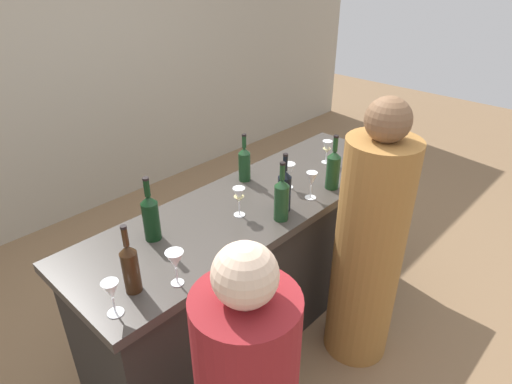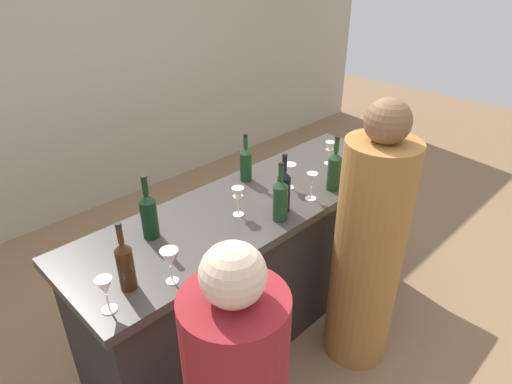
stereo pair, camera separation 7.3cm
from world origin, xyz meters
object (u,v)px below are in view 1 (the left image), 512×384
(wine_glass_near_right, at_px, (111,291))
(wine_glass_far_center, at_px, (289,171))
(wine_glass_near_left, at_px, (175,261))
(person_left_guest, at_px, (368,249))
(wine_bottle_leftmost_amber_brown, at_px, (130,267))
(wine_bottle_center_olive_green, at_px, (282,198))
(wine_bottle_far_right_olive_green, at_px, (333,168))
(wine_bottle_second_left_dark_green, at_px, (151,216))
(wine_bottle_second_right_near_black, at_px, (284,189))
(wine_glass_near_center, at_px, (312,180))
(wine_bottle_rightmost_olive_green, at_px, (244,163))
(wine_glass_far_right, at_px, (327,148))
(wine_glass_far_left, at_px, (239,197))

(wine_glass_near_right, height_order, wine_glass_far_center, same)
(wine_glass_near_left, relative_size, person_left_guest, 0.10)
(wine_bottle_leftmost_amber_brown, xyz_separation_m, wine_bottle_center_olive_green, (0.85, -0.09, 0.00))
(wine_bottle_far_right_olive_green, distance_m, wine_glass_near_right, 1.46)
(wine_bottle_second_left_dark_green, relative_size, wine_bottle_second_right_near_black, 1.00)
(wine_bottle_second_left_dark_green, bearing_deg, wine_bottle_second_right_near_black, -24.25)
(wine_bottle_leftmost_amber_brown, relative_size, wine_glass_far_center, 2.06)
(wine_glass_far_center, bearing_deg, person_left_guest, -86.92)
(wine_glass_near_center, height_order, wine_glass_far_center, wine_glass_near_center)
(wine_bottle_leftmost_amber_brown, distance_m, wine_bottle_far_right_olive_green, 1.33)
(wine_bottle_rightmost_olive_green, height_order, wine_bottle_far_right_olive_green, wine_bottle_far_right_olive_green)
(wine_glass_far_right, bearing_deg, wine_bottle_leftmost_amber_brown, -174.73)
(person_left_guest, bearing_deg, wine_bottle_second_right_near_black, 50.71)
(wine_bottle_center_olive_green, relative_size, person_left_guest, 0.21)
(wine_bottle_leftmost_amber_brown, distance_m, wine_glass_near_center, 1.14)
(wine_glass_near_right, xyz_separation_m, wine_glass_far_center, (1.28, 0.17, -0.00))
(wine_glass_near_center, bearing_deg, wine_glass_near_left, -178.20)
(wine_bottle_rightmost_olive_green, bearing_deg, wine_bottle_leftmost_amber_brown, -160.49)
(wine_bottle_center_olive_green, relative_size, wine_bottle_rightmost_olive_green, 1.09)
(wine_glass_far_left, xyz_separation_m, wine_glass_far_center, (0.43, 0.01, -0.00))
(wine_bottle_center_olive_green, xyz_separation_m, wine_glass_near_center, (0.29, 0.02, -0.01))
(wine_bottle_second_left_dark_green, distance_m, wine_glass_far_left, 0.47)
(wine_glass_far_left, bearing_deg, wine_glass_near_left, -160.94)
(wine_glass_near_center, distance_m, wine_glass_far_left, 0.45)
(wine_glass_near_left, height_order, person_left_guest, person_left_guest)
(wine_bottle_far_right_olive_green, xyz_separation_m, wine_glass_far_center, (-0.18, 0.19, -0.02))
(wine_bottle_far_right_olive_green, height_order, person_left_guest, person_left_guest)
(wine_bottle_leftmost_amber_brown, relative_size, wine_glass_far_right, 2.07)
(wine_bottle_far_right_olive_green, distance_m, person_left_guest, 0.51)
(wine_bottle_center_olive_green, xyz_separation_m, wine_glass_far_right, (0.75, 0.24, -0.02))
(wine_glass_near_center, relative_size, wine_glass_near_right, 1.05)
(wine_bottle_center_olive_green, bearing_deg, wine_bottle_second_left_dark_green, 148.71)
(wine_bottle_far_right_olive_green, height_order, wine_glass_far_right, wine_bottle_far_right_olive_green)
(wine_bottle_second_left_dark_green, relative_size, wine_glass_near_left, 2.04)
(wine_bottle_second_right_near_black, bearing_deg, wine_bottle_rightmost_olive_green, 75.55)
(wine_bottle_center_olive_green, distance_m, wine_bottle_rightmost_olive_green, 0.50)
(wine_glass_near_right, distance_m, person_left_guest, 1.40)
(wine_bottle_second_right_near_black, distance_m, wine_glass_far_right, 0.69)
(wine_bottle_second_left_dark_green, distance_m, wine_glass_far_right, 1.33)
(wine_bottle_rightmost_olive_green, height_order, person_left_guest, person_left_guest)
(wine_glass_near_center, xyz_separation_m, wine_glass_far_center, (0.01, 0.18, -0.00))
(wine_bottle_leftmost_amber_brown, relative_size, wine_bottle_second_left_dark_green, 0.96)
(wine_bottle_center_olive_green, height_order, wine_bottle_rightmost_olive_green, wine_bottle_center_olive_green)
(wine_glass_near_left, distance_m, wine_glass_far_center, 1.02)
(wine_bottle_rightmost_olive_green, xyz_separation_m, wine_glass_near_right, (-1.17, -0.43, -0.00))
(wine_bottle_second_right_near_black, distance_m, wine_glass_far_left, 0.25)
(wine_bottle_rightmost_olive_green, distance_m, wine_glass_near_left, 1.01)
(wine_bottle_center_olive_green, relative_size, wine_glass_far_left, 2.00)
(person_left_guest, bearing_deg, wine_glass_near_right, 93.43)
(wine_bottle_second_left_dark_green, relative_size, wine_bottle_rightmost_olive_green, 1.11)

